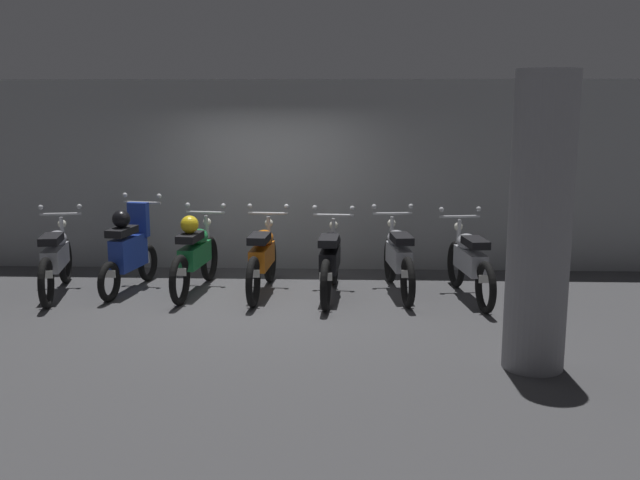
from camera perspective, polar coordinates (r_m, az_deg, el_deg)
The scene contains 10 objects.
ground_plane at distance 9.86m, azimuth -4.63°, elevation -4.56°, with size 80.00×80.00×0.00m, color #424244.
back_wall at distance 11.51m, azimuth -3.59°, elevation 4.98°, with size 16.00×0.30×2.88m, color gray.
motorbike_slot_0 at distance 10.59m, azimuth -19.56°, elevation -1.33°, with size 0.62×1.93×1.15m.
motorbike_slot_1 at distance 10.50m, azimuth -14.38°, elevation -0.72°, with size 0.58×1.67×1.29m.
motorbike_slot_2 at distance 10.24m, azimuth -9.53°, elevation -1.05°, with size 0.59×1.95×1.15m.
motorbike_slot_3 at distance 10.07m, azimuth -4.44°, elevation -1.35°, with size 0.59×1.95×1.15m.
motorbike_slot_4 at distance 9.88m, azimuth 0.78°, elevation -1.55°, with size 0.59×1.95×1.15m.
motorbike_slot_5 at distance 10.08m, azimuth 6.01°, elevation -1.36°, with size 0.59×1.95×1.15m.
motorbike_slot_6 at distance 9.96m, azimuth 11.38°, elevation -1.67°, with size 0.58×1.94×1.15m.
support_pillar at distance 7.39m, azimuth 16.48°, elevation 1.23°, with size 0.60×0.60×2.88m, color gray.
Camera 1 is at (1.16, -9.43, 2.63)m, focal length 41.84 mm.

